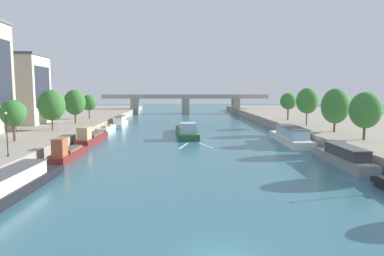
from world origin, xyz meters
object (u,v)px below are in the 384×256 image
at_px(moored_boat_left_gap_after, 91,138).
at_px(tree_left_nearest, 52,105).
at_px(barge_midriver, 186,131).
at_px(tree_right_end_of_row, 335,106).
at_px(moored_boat_left_downstream, 107,130).
at_px(tree_left_midway, 75,102).
at_px(moored_boat_left_far, 16,183).
at_px(tree_left_distant, 89,103).
at_px(tree_left_third, 13,113).
at_px(lamppost_left_bank, 7,132).
at_px(moored_boat_left_upstream, 68,153).
at_px(tree_right_nearest, 365,110).
at_px(tree_right_far, 288,101).
at_px(moored_boat_left_second, 120,122).
at_px(bridge_far, 186,101).
at_px(moored_boat_right_second, 291,136).
at_px(moored_boat_right_near, 344,157).
at_px(tree_right_by_lamp, 307,101).

distance_m(moored_boat_left_gap_after, tree_left_nearest, 9.94).
height_order(barge_midriver, moored_boat_left_gap_after, moored_boat_left_gap_after).
bearing_deg(tree_left_nearest, tree_right_end_of_row, -5.32).
relative_size(moored_boat_left_gap_after, tree_right_end_of_row, 1.89).
distance_m(moored_boat_left_downstream, tree_left_midway, 9.45).
height_order(moored_boat_left_far, tree_left_distant, tree_left_distant).
bearing_deg(tree_left_third, moored_boat_left_far, -65.00).
relative_size(tree_left_nearest, tree_right_end_of_row, 0.97).
bearing_deg(lamppost_left_bank, tree_left_third, 111.87).
xyz_separation_m(moored_boat_left_downstream, tree_right_end_of_row, (41.68, -15.23, 5.61)).
distance_m(moored_boat_left_upstream, tree_right_nearest, 41.58).
distance_m(barge_midriver, tree_left_third, 31.61).
relative_size(tree_left_third, tree_left_distant, 0.98).
relative_size(moored_boat_left_far, moored_boat_left_downstream, 1.40).
bearing_deg(moored_boat_left_far, tree_right_far, 51.77).
xyz_separation_m(moored_boat_left_second, bridge_far, (16.92, 45.83, 3.52)).
height_order(moored_boat_left_downstream, tree_left_nearest, tree_left_nearest).
bearing_deg(tree_left_nearest, moored_boat_left_far, -75.48).
height_order(moored_boat_left_far, tree_right_end_of_row, tree_right_end_of_row).
relative_size(tree_left_nearest, tree_left_distant, 1.21).
relative_size(tree_right_far, bridge_far, 0.10).
relative_size(tree_left_nearest, lamppost_left_bank, 1.48).
height_order(moored_boat_right_second, bridge_far, bridge_far).
bearing_deg(moored_boat_left_downstream, moored_boat_right_near, -43.43).
xyz_separation_m(moored_boat_left_far, tree_left_midway, (-8.10, 45.19, 5.40)).
distance_m(moored_boat_left_gap_after, moored_boat_right_near, 39.55).
height_order(moored_boat_right_second, tree_left_third, tree_left_third).
height_order(tree_left_midway, bridge_far, tree_left_midway).
bearing_deg(moored_boat_left_upstream, tree_right_far, 41.63).
bearing_deg(moored_boat_left_gap_after, moored_boat_left_second, 89.01).
bearing_deg(moored_boat_right_second, moored_boat_right_near, -87.61).
bearing_deg(tree_right_far, moored_boat_left_downstream, -169.16).
bearing_deg(moored_boat_right_second, moored_boat_left_second, 140.17).
xyz_separation_m(moored_boat_left_upstream, tree_left_distant, (-7.94, 42.05, 4.95)).
xyz_separation_m(moored_boat_left_upstream, tree_right_far, (40.29, 35.81, 5.46)).
bearing_deg(bridge_far, moored_boat_left_gap_after, -103.50).
height_order(moored_boat_right_second, tree_left_midway, tree_left_midway).
height_order(moored_boat_left_second, tree_right_nearest, tree_right_nearest).
bearing_deg(moored_boat_right_second, bridge_far, 102.66).
bearing_deg(tree_left_third, moored_boat_left_downstream, 72.06).
relative_size(tree_right_far, lamppost_left_bank, 1.33).
relative_size(moored_boat_left_far, tree_left_third, 2.63).
height_order(moored_boat_left_second, tree_left_midway, tree_left_midway).
xyz_separation_m(moored_boat_right_second, tree_left_distant, (-41.42, 29.43, 4.63)).
distance_m(moored_boat_left_downstream, tree_left_nearest, 14.19).
distance_m(tree_left_distant, tree_right_nearest, 62.52).
height_order(moored_boat_left_upstream, tree_left_midway, tree_left_midway).
height_order(tree_left_midway, tree_right_nearest, tree_left_midway).
distance_m(tree_left_third, lamppost_left_bank, 12.13).
bearing_deg(tree_right_by_lamp, moored_boat_left_far, -135.75).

